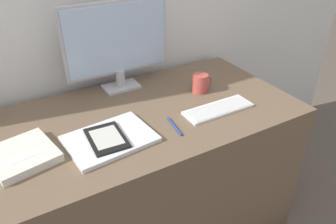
{
  "coord_description": "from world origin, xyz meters",
  "views": [
    {
      "loc": [
        -0.5,
        -0.96,
        1.47
      ],
      "look_at": [
        0.06,
        0.02,
        0.79
      ],
      "focal_mm": 35.0,
      "sensor_mm": 36.0,
      "label": 1
    }
  ],
  "objects": [
    {
      "name": "monitor",
      "position": [
        0.03,
        0.43,
        0.96
      ],
      "size": [
        0.51,
        0.11,
        0.42
      ],
      "color": "#B7B7BC",
      "rests_on": "desk"
    },
    {
      "name": "laptop",
      "position": [
        -0.19,
        0.03,
        0.74
      ],
      "size": [
        0.34,
        0.27,
        0.02
      ],
      "color": "silver",
      "rests_on": "desk"
    },
    {
      "name": "notebook",
      "position": [
        -0.49,
        0.08,
        0.75
      ],
      "size": [
        0.25,
        0.25,
        0.03
      ],
      "color": "silver",
      "rests_on": "desk"
    },
    {
      "name": "desk",
      "position": [
        0.0,
        0.15,
        0.37
      ],
      "size": [
        1.39,
        0.72,
        0.73
      ],
      "color": "brown",
      "rests_on": "ground_plane"
    },
    {
      "name": "pen",
      "position": [
        0.07,
        -0.01,
        0.74
      ],
      "size": [
        0.03,
        0.14,
        0.01
      ],
      "color": "navy",
      "rests_on": "desk"
    },
    {
      "name": "ereader",
      "position": [
        -0.2,
        0.02,
        0.75
      ],
      "size": [
        0.14,
        0.19,
        0.01
      ],
      "color": "black",
      "rests_on": "laptop"
    },
    {
      "name": "keyboard",
      "position": [
        0.31,
        0.0,
        0.74
      ],
      "size": [
        0.32,
        0.11,
        0.01
      ],
      "color": "silver",
      "rests_on": "desk"
    },
    {
      "name": "coffee_mug",
      "position": [
        0.34,
        0.19,
        0.78
      ],
      "size": [
        0.11,
        0.08,
        0.09
      ],
      "color": "#B7473D",
      "rests_on": "desk"
    }
  ]
}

